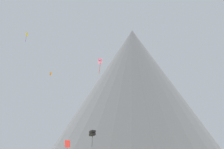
{
  "coord_description": "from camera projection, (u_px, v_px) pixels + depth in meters",
  "views": [
    {
      "loc": [
        -8.34,
        -30.87,
        4.7
      ],
      "look_at": [
        -0.25,
        30.08,
        23.54
      ],
      "focal_mm": 47.79,
      "sensor_mm": 36.0,
      "label": 1
    }
  ],
  "objects": [
    {
      "name": "kite_magenta_low",
      "position": [
        115.0,
        146.0,
        89.29
      ],
      "size": [
        0.94,
        1.58,
        1.51
      ],
      "rotation": [
        0.0,
        0.0,
        1.34
      ],
      "color": "#D1339E"
    },
    {
      "name": "kite_black_low",
      "position": [
        92.0,
        133.0,
        79.42
      ],
      "size": [
        1.84,
        1.87,
        4.38
      ],
      "rotation": [
        0.0,
        0.0,
        0.54
      ],
      "color": "black"
    },
    {
      "name": "kite_orange_high",
      "position": [
        51.0,
        74.0,
        91.24
      ],
      "size": [
        0.56,
        0.49,
        1.07
      ],
      "rotation": [
        0.0,
        0.0,
        5.07
      ],
      "color": "orange"
    },
    {
      "name": "kite_red_low",
      "position": [
        67.0,
        145.0,
        47.9
      ],
      "size": [
        0.92,
        0.69,
        3.11
      ],
      "rotation": [
        0.0,
        0.0,
        2.05
      ],
      "color": "red"
    },
    {
      "name": "kite_yellow_high",
      "position": [
        26.0,
        35.0,
        85.68
      ],
      "size": [
        0.58,
        0.82,
        3.02
      ],
      "rotation": [
        0.0,
        0.0,
        3.48
      ],
      "color": "yellow"
    },
    {
      "name": "rock_massif",
      "position": [
        134.0,
        105.0,
        114.5
      ],
      "size": [
        103.65,
        103.65,
        58.81
      ],
      "color": "slate",
      "rests_on": "ground_plane"
    },
    {
      "name": "kite_pink_mid",
      "position": [
        100.0,
        61.0,
        59.58
      ],
      "size": [
        0.83,
        0.78,
        3.11
      ],
      "rotation": [
        0.0,
        0.0,
        4.72
      ],
      "color": "pink"
    }
  ]
}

